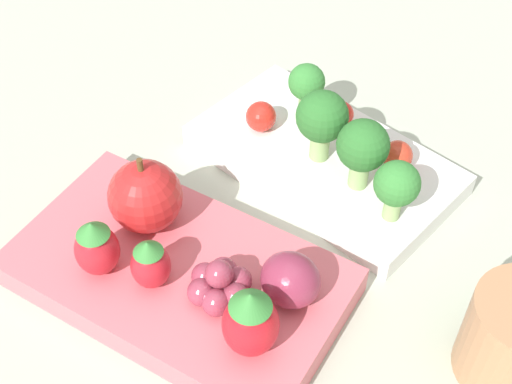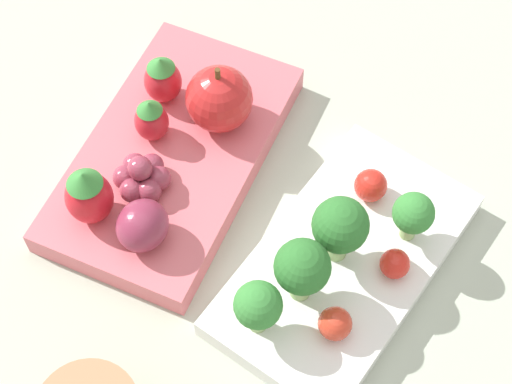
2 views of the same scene
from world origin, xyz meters
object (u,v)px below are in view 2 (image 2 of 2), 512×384
apple (219,99)px  strawberry_2 (163,79)px  bento_box_savoury (345,262)px  bento_box_fruit (173,156)px  plum (142,225)px  grape_cluster (142,177)px  broccoli_floret_2 (302,268)px  cherry_tomato_1 (335,324)px  strawberry_0 (151,120)px  cherry_tomato_2 (371,185)px  strawberry_1 (88,195)px  broccoli_floret_1 (343,222)px  broccoli_floret_0 (413,214)px  cherry_tomato_0 (395,264)px  broccoli_floret_3 (258,306)px

apple → strawberry_2: (0.00, -0.05, -0.00)m
bento_box_savoury → bento_box_fruit: size_ratio=0.89×
plum → bento_box_savoury: bearing=116.2°
strawberry_2 → grape_cluster: size_ratio=1.04×
bento_box_fruit → broccoli_floret_2: bearing=70.4°
cherry_tomato_1 → grape_cluster: size_ratio=0.54×
bento_box_fruit → grape_cluster: 0.04m
apple → strawberry_0: (0.04, -0.03, -0.01)m
cherry_tomato_2 → strawberry_1: bearing=-53.3°
broccoli_floret_1 → broccoli_floret_0: bearing=134.1°
broccoli_floret_1 → apple: 0.14m
broccoli_floret_0 → grape_cluster: 0.19m
bento_box_fruit → strawberry_0: (-0.00, -0.02, 0.03)m
broccoli_floret_1 → cherry_tomato_0: 0.05m
strawberry_0 → broccoli_floret_0: bearing=97.2°
broccoli_floret_1 → cherry_tomato_0: bearing=95.5°
bento_box_fruit → plum: bearing=20.4°
apple → strawberry_1: (0.12, -0.03, -0.00)m
strawberry_2 → plum: strawberry_2 is taller
broccoli_floret_2 → strawberry_2: broccoli_floret_2 is taller
cherry_tomato_2 → grape_cluster: size_ratio=0.57×
bento_box_fruit → strawberry_2: bearing=-139.5°
broccoli_floret_0 → broccoli_floret_3: (0.11, -0.05, 0.00)m
cherry_tomato_0 → grape_cluster: bearing=-79.4°
cherry_tomato_0 → cherry_tomato_2: size_ratio=0.87×
broccoli_floret_2 → cherry_tomato_1: 0.04m
broccoli_floret_1 → broccoli_floret_2: (0.04, -0.01, -0.00)m
bento_box_fruit → strawberry_1: strawberry_1 is taller
broccoli_floret_1 → cherry_tomato_0: (-0.00, 0.04, -0.03)m
broccoli_floret_0 → cherry_tomato_0: 0.04m
broccoli_floret_1 → cherry_tomato_1: broccoli_floret_1 is taller
broccoli_floret_0 → cherry_tomato_2: 0.04m
broccoli_floret_1 → strawberry_2: size_ratio=1.34×
broccoli_floret_3 → grape_cluster: bearing=-110.7°
cherry_tomato_1 → broccoli_floret_2: bearing=-110.4°
bento_box_savoury → broccoli_floret_1: 0.05m
bento_box_savoury → cherry_tomato_2: (-0.05, -0.01, 0.02)m
broccoli_floret_0 → strawberry_2: (-0.01, -0.21, -0.00)m
broccoli_floret_2 → strawberry_2: 0.19m
strawberry_1 → plum: strawberry_1 is taller
broccoli_floret_1 → strawberry_0: (-0.01, -0.16, -0.02)m
broccoli_floret_2 → broccoli_floret_3: (0.04, -0.01, -0.01)m
cherry_tomato_2 → strawberry_2: size_ratio=0.54×
cherry_tomato_0 → cherry_tomato_2: cherry_tomato_2 is taller
strawberry_2 → plum: (0.11, 0.06, -0.00)m
strawberry_0 → strawberry_1: size_ratio=0.76×
plum → grape_cluster: plum is taller
broccoli_floret_2 → cherry_tomato_2: size_ratio=2.39×
broccoli_floret_3 → strawberry_2: broccoli_floret_3 is taller
cherry_tomato_0 → cherry_tomato_2: bearing=-137.1°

